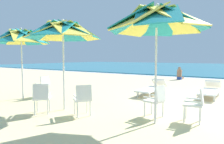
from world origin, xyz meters
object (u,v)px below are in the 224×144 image
(plastic_chair_2, at_px, (42,96))
(plastic_chair_3, at_px, (83,98))
(plastic_chair_0, at_px, (196,102))
(sun_lounger_1, at_px, (210,90))
(sun_lounger_2, at_px, (152,88))
(plastic_chair_4, at_px, (43,85))
(plastic_chair_1, at_px, (156,99))
(beachgoer_seated, at_px, (180,75))
(beach_umbrella_2, at_px, (21,38))
(beach_umbrella_1, at_px, (63,31))
(beach_umbrella_0, at_px, (157,21))

(plastic_chair_2, height_order, plastic_chair_3, same)
(plastic_chair_0, bearing_deg, sun_lounger_1, 92.21)
(plastic_chair_3, distance_m, sun_lounger_2, 4.04)
(plastic_chair_4, xyz_separation_m, sun_lounger_2, (3.41, 2.97, -0.22))
(plastic_chair_0, xyz_separation_m, plastic_chair_1, (-0.97, -0.16, 0.00))
(plastic_chair_2, distance_m, beachgoer_seated, 11.20)
(beach_umbrella_2, distance_m, beachgoer_seated, 10.94)
(beach_umbrella_1, distance_m, beachgoer_seated, 10.73)
(beach_umbrella_0, bearing_deg, plastic_chair_1, 108.73)
(beach_umbrella_0, height_order, plastic_chair_1, beach_umbrella_0)
(plastic_chair_3, relative_size, sun_lounger_1, 0.40)
(plastic_chair_4, height_order, beachgoer_seated, beachgoer_seated)
(plastic_chair_1, xyz_separation_m, plastic_chair_3, (-1.73, -0.96, 0.00))
(beach_umbrella_0, xyz_separation_m, beachgoer_seated, (-2.07, 10.19, -2.17))
(beach_umbrella_0, relative_size, plastic_chair_1, 3.32)
(plastic_chair_4, relative_size, sun_lounger_1, 0.40)
(plastic_chair_3, relative_size, plastic_chair_4, 1.00)
(sun_lounger_1, height_order, sun_lounger_2, same)
(beach_umbrella_0, bearing_deg, beachgoer_seated, 101.50)
(beach_umbrella_2, xyz_separation_m, sun_lounger_1, (6.03, 4.34, -2.07))
(plastic_chair_4, bearing_deg, plastic_chair_0, 0.76)
(beach_umbrella_0, distance_m, beachgoer_seated, 10.62)
(plastic_chair_0, bearing_deg, plastic_chair_2, -156.96)
(plastic_chair_4, bearing_deg, sun_lounger_2, 41.07)
(beachgoer_seated, bearing_deg, plastic_chair_4, -106.50)
(plastic_chair_0, bearing_deg, sun_lounger_2, 128.62)
(plastic_chair_1, distance_m, plastic_chair_3, 1.98)
(beach_umbrella_2, xyz_separation_m, plastic_chair_4, (0.45, 0.60, -1.85))
(plastic_chair_3, bearing_deg, plastic_chair_0, 22.50)
(plastic_chair_1, distance_m, beach_umbrella_1, 3.34)
(plastic_chair_0, xyz_separation_m, plastic_chair_4, (-5.72, -0.08, 0.00))
(sun_lounger_1, bearing_deg, beach_umbrella_0, -98.73)
(plastic_chair_3, bearing_deg, sun_lounger_2, 84.51)
(beach_umbrella_0, xyz_separation_m, beach_umbrella_2, (-5.37, -0.04, -0.12))
(beachgoer_seated, bearing_deg, beach_umbrella_2, -107.90)
(plastic_chair_0, xyz_separation_m, sun_lounger_2, (-2.31, 2.90, -0.22))
(sun_lounger_2, bearing_deg, plastic_chair_0, -51.38)
(plastic_chair_3, bearing_deg, plastic_chair_2, -155.65)
(beach_umbrella_0, distance_m, plastic_chair_1, 2.03)
(sun_lounger_2, bearing_deg, plastic_chair_4, -138.93)
(plastic_chair_1, relative_size, sun_lounger_1, 0.40)
(plastic_chair_1, relative_size, plastic_chair_4, 1.00)
(sun_lounger_2, relative_size, beachgoer_seated, 2.33)
(plastic_chair_2, distance_m, plastic_chair_3, 1.21)
(plastic_chair_1, relative_size, beach_umbrella_2, 0.32)
(beach_umbrella_1, bearing_deg, beachgoer_seated, 86.00)
(beach_umbrella_1, xyz_separation_m, sun_lounger_1, (3.47, 4.61, -2.10))
(beach_umbrella_0, relative_size, beachgoer_seated, 3.11)
(beach_umbrella_0, relative_size, sun_lounger_1, 1.34)
(beachgoer_seated, bearing_deg, plastic_chair_1, -78.87)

